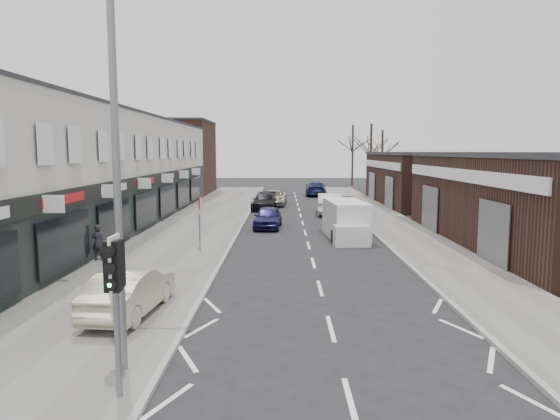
{
  "coord_description": "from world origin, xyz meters",
  "views": [
    {
      "loc": [
        -1.28,
        -11.0,
        4.75
      ],
      "look_at": [
        -1.41,
        7.32,
        2.6
      ],
      "focal_mm": 32.0,
      "sensor_mm": 36.0,
      "label": 1
    }
  ],
  "objects_px": {
    "parked_car_right_b": "(346,205)",
    "traffic_light": "(115,279)",
    "street_lamp": "(125,158)",
    "parked_car_left_a": "(268,217)",
    "warning_sign": "(200,207)",
    "pedestrian": "(98,242)",
    "parked_car_right_c": "(316,189)",
    "sedan_on_pavement": "(130,291)",
    "parked_car_left_b": "(264,201)",
    "parked_car_left_c": "(273,198)",
    "white_van": "(346,221)",
    "parked_car_right_a": "(329,204)"
  },
  "relations": [
    {
      "from": "parked_car_right_b",
      "to": "parked_car_left_b",
      "type": "bearing_deg",
      "value": -20.44
    },
    {
      "from": "street_lamp",
      "to": "parked_car_right_b",
      "type": "xyz_separation_m",
      "value": [
        8.03,
        27.51,
        -3.87
      ]
    },
    {
      "from": "parked_car_left_a",
      "to": "parked_car_right_a",
      "type": "relative_size",
      "value": 0.8
    },
    {
      "from": "traffic_light",
      "to": "parked_car_right_a",
      "type": "bearing_deg",
      "value": 77.06
    },
    {
      "from": "white_van",
      "to": "parked_car_right_b",
      "type": "height_order",
      "value": "white_van"
    },
    {
      "from": "parked_car_right_a",
      "to": "parked_car_left_b",
      "type": "bearing_deg",
      "value": -28.28
    },
    {
      "from": "sedan_on_pavement",
      "to": "parked_car_left_b",
      "type": "height_order",
      "value": "sedan_on_pavement"
    },
    {
      "from": "white_van",
      "to": "pedestrian",
      "type": "bearing_deg",
      "value": -156.14
    },
    {
      "from": "sedan_on_pavement",
      "to": "parked_car_right_b",
      "type": "distance_m",
      "value": 25.54
    },
    {
      "from": "white_van",
      "to": "parked_car_left_b",
      "type": "xyz_separation_m",
      "value": [
        -5.01,
        13.61,
        -0.29
      ]
    },
    {
      "from": "traffic_light",
      "to": "parked_car_left_a",
      "type": "height_order",
      "value": "traffic_light"
    },
    {
      "from": "warning_sign",
      "to": "sedan_on_pavement",
      "type": "bearing_deg",
      "value": -93.28
    },
    {
      "from": "traffic_light",
      "to": "parked_car_left_a",
      "type": "xyz_separation_m",
      "value": [
        2.15,
        21.81,
        -1.74
      ]
    },
    {
      "from": "sedan_on_pavement",
      "to": "parked_car_right_b",
      "type": "bearing_deg",
      "value": -105.63
    },
    {
      "from": "parked_car_right_a",
      "to": "parked_car_right_c",
      "type": "height_order",
      "value": "parked_car_right_a"
    },
    {
      "from": "parked_car_right_b",
      "to": "traffic_light",
      "type": "bearing_deg",
      "value": 80.15
    },
    {
      "from": "warning_sign",
      "to": "parked_car_right_c",
      "type": "xyz_separation_m",
      "value": [
        7.36,
        30.92,
        -1.44
      ]
    },
    {
      "from": "street_lamp",
      "to": "sedan_on_pavement",
      "type": "height_order",
      "value": "street_lamp"
    },
    {
      "from": "traffic_light",
      "to": "parked_car_right_b",
      "type": "bearing_deg",
      "value": 74.62
    },
    {
      "from": "warning_sign",
      "to": "pedestrian",
      "type": "distance_m",
      "value": 4.73
    },
    {
      "from": "street_lamp",
      "to": "parked_car_left_a",
      "type": "height_order",
      "value": "street_lamp"
    },
    {
      "from": "street_lamp",
      "to": "pedestrian",
      "type": "height_order",
      "value": "street_lamp"
    },
    {
      "from": "parked_car_left_b",
      "to": "white_van",
      "type": "bearing_deg",
      "value": -66.57
    },
    {
      "from": "parked_car_right_a",
      "to": "sedan_on_pavement",
      "type": "bearing_deg",
      "value": 74.94
    },
    {
      "from": "warning_sign",
      "to": "pedestrian",
      "type": "relative_size",
      "value": 1.74
    },
    {
      "from": "street_lamp",
      "to": "parked_car_left_c",
      "type": "bearing_deg",
      "value": 86.07
    },
    {
      "from": "street_lamp",
      "to": "warning_sign",
      "type": "bearing_deg",
      "value": 92.84
    },
    {
      "from": "sedan_on_pavement",
      "to": "parked_car_right_a",
      "type": "xyz_separation_m",
      "value": [
        7.88,
        23.83,
        0.03
      ]
    },
    {
      "from": "parked_car_right_c",
      "to": "parked_car_left_c",
      "type": "bearing_deg",
      "value": 68.07
    },
    {
      "from": "white_van",
      "to": "parked_car_right_a",
      "type": "relative_size",
      "value": 1.09
    },
    {
      "from": "white_van",
      "to": "parked_car_right_c",
      "type": "height_order",
      "value": "white_van"
    },
    {
      "from": "parked_car_left_a",
      "to": "warning_sign",
      "type": "bearing_deg",
      "value": -106.82
    },
    {
      "from": "traffic_light",
      "to": "street_lamp",
      "type": "relative_size",
      "value": 0.39
    },
    {
      "from": "parked_car_left_b",
      "to": "parked_car_left_c",
      "type": "xyz_separation_m",
      "value": [
        0.64,
        3.25,
        -0.0
      ]
    },
    {
      "from": "sedan_on_pavement",
      "to": "pedestrian",
      "type": "height_order",
      "value": "pedestrian"
    },
    {
      "from": "parked_car_left_a",
      "to": "parked_car_right_b",
      "type": "bearing_deg",
      "value": 53.87
    },
    {
      "from": "parked_car_left_a",
      "to": "parked_car_right_a",
      "type": "bearing_deg",
      "value": 60.83
    },
    {
      "from": "warning_sign",
      "to": "pedestrian",
      "type": "height_order",
      "value": "warning_sign"
    },
    {
      "from": "parked_car_left_a",
      "to": "parked_car_right_b",
      "type": "xyz_separation_m",
      "value": [
        5.75,
        6.91,
        0.08
      ]
    },
    {
      "from": "parked_car_left_b",
      "to": "parked_car_right_c",
      "type": "distance_m",
      "value": 14.06
    },
    {
      "from": "street_lamp",
      "to": "warning_sign",
      "type": "xyz_separation_m",
      "value": [
        -0.63,
        12.8,
        -2.42
      ]
    },
    {
      "from": "traffic_light",
      "to": "white_van",
      "type": "xyz_separation_m",
      "value": [
        6.56,
        18.2,
        -1.45
      ]
    },
    {
      "from": "street_lamp",
      "to": "parked_car_right_a",
      "type": "xyz_separation_m",
      "value": [
        6.73,
        27.5,
        -3.81
      ]
    },
    {
      "from": "parked_car_right_b",
      "to": "parked_car_right_c",
      "type": "height_order",
      "value": "parked_car_right_c"
    },
    {
      "from": "parked_car_right_a",
      "to": "parked_car_right_b",
      "type": "height_order",
      "value": "parked_car_right_a"
    },
    {
      "from": "sedan_on_pavement",
      "to": "parked_car_left_c",
      "type": "bearing_deg",
      "value": -91.15
    },
    {
      "from": "traffic_light",
      "to": "parked_car_right_c",
      "type": "distance_m",
      "value": 45.45
    },
    {
      "from": "warning_sign",
      "to": "sedan_on_pavement",
      "type": "distance_m",
      "value": 9.25
    },
    {
      "from": "warning_sign",
      "to": "parked_car_left_b",
      "type": "distance_m",
      "value": 18.01
    },
    {
      "from": "street_lamp",
      "to": "parked_car_right_b",
      "type": "distance_m",
      "value": 28.91
    }
  ]
}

